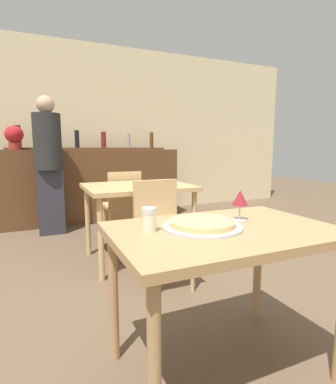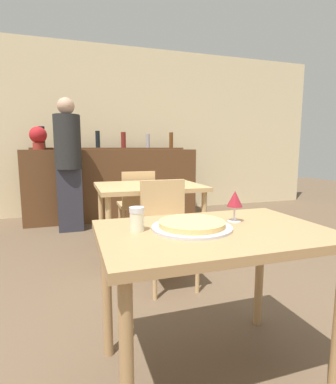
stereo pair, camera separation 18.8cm
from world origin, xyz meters
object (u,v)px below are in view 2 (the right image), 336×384
(chair_far_side_front, at_px, (167,224))
(wine_glass, at_px, (235,200))
(pizza_tray, at_px, (192,225))
(potted_plant, at_px, (38,137))
(chair_far_side_back, at_px, (137,201))
(cheese_shaker, at_px, (137,219))
(person_standing, at_px, (68,160))

(chair_far_side_front, distance_m, wine_glass, 1.01)
(pizza_tray, bearing_deg, potted_plant, 105.50)
(wine_glass, distance_m, potted_plant, 3.62)
(chair_far_side_front, height_order, wine_glass, wine_glass)
(pizza_tray, bearing_deg, chair_far_side_back, 84.83)
(chair_far_side_back, height_order, potted_plant, potted_plant)
(chair_far_side_back, distance_m, pizza_tray, 2.18)
(chair_far_side_front, bearing_deg, cheese_shaker, -114.95)
(chair_far_side_back, bearing_deg, person_standing, -45.19)
(chair_far_side_front, distance_m, potted_plant, 2.81)
(person_standing, bearing_deg, chair_far_side_front, -68.54)
(chair_far_side_back, relative_size, person_standing, 0.48)
(chair_far_side_back, xyz_separation_m, pizza_tray, (-0.19, -2.15, 0.26))
(chair_far_side_front, height_order, cheese_shaker, chair_far_side_front)
(chair_far_side_back, distance_m, potted_plant, 1.89)
(chair_far_side_front, relative_size, pizza_tray, 2.25)
(person_standing, xyz_separation_m, potted_plant, (-0.40, 0.53, 0.32))
(cheese_shaker, distance_m, potted_plant, 3.51)
(person_standing, distance_m, potted_plant, 0.74)
(person_standing, xyz_separation_m, wine_glass, (0.81, -2.85, -0.10))
(pizza_tray, xyz_separation_m, person_standing, (-0.56, 2.91, 0.20))
(pizza_tray, height_order, wine_glass, wine_glass)
(cheese_shaker, bearing_deg, chair_far_side_front, 65.05)
(cheese_shaker, xyz_separation_m, potted_plant, (-0.70, 3.40, 0.48))
(pizza_tray, relative_size, cheese_shaker, 3.42)
(chair_far_side_front, relative_size, potted_plant, 2.60)
(pizza_tray, xyz_separation_m, wine_glass, (0.26, 0.06, 0.10))
(person_standing, bearing_deg, potted_plant, 126.93)
(chair_far_side_back, height_order, person_standing, person_standing)
(person_standing, height_order, potted_plant, person_standing)
(person_standing, bearing_deg, wine_glass, -74.05)
(chair_far_side_front, distance_m, cheese_shaker, 1.10)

